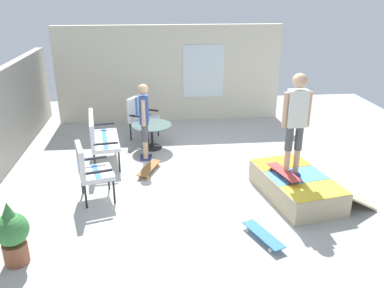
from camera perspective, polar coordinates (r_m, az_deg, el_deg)
name	(u,v)px	position (r m, az deg, el deg)	size (l,w,h in m)	color
ground_plane	(206,181)	(7.68, 2.08, -5.38)	(12.00, 12.00, 0.10)	#B2B2AD
house_facade	(170,74)	(10.80, -3.16, 10.09)	(0.23, 6.00, 2.55)	beige
skate_ramp	(297,186)	(7.19, 14.94, -5.84)	(1.96, 1.84, 0.42)	tan
patio_bench	(99,135)	(8.35, -13.31, 1.30)	(1.32, 0.73, 1.02)	black
patio_chair_near_house	(140,114)	(9.61, -7.55, 4.38)	(0.80, 0.77, 1.02)	black
patio_chair_by_wall	(89,167)	(6.90, -14.68, -3.29)	(0.74, 0.69, 1.02)	black
patio_table	(152,131)	(8.99, -5.82, 1.82)	(0.90, 0.90, 0.57)	black
person_watching	(144,117)	(8.26, -6.92, 3.94)	(0.48, 0.25, 1.63)	navy
person_skater	(296,117)	(6.68, 14.81, 3.74)	(0.25, 0.48, 1.77)	navy
skateboard_by_bench	(149,168)	(7.94, -6.22, -3.47)	(0.82, 0.49, 0.10)	brown
skateboard_spare	(263,235)	(5.99, 10.24, -12.80)	(0.82, 0.48, 0.10)	#3372B2
skateboard_on_ramp	(284,172)	(6.92, 13.13, -4.02)	(0.82, 0.40, 0.10)	#B23838
potted_plant	(12,233)	(5.76, -24.55, -11.61)	(0.44, 0.44, 0.92)	brown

